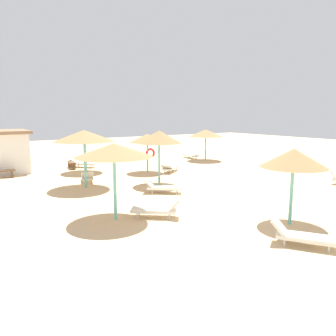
{
  "coord_description": "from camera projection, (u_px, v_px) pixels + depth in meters",
  "views": [
    {
      "loc": [
        -9.04,
        -10.78,
        3.91
      ],
      "look_at": [
        0.0,
        3.0,
        1.2
      ],
      "focal_mm": 35.38,
      "sensor_mm": 36.0,
      "label": 1
    }
  ],
  "objects": [
    {
      "name": "bench_0",
      "position": [
        2.0,
        173.0,
        20.26
      ],
      "size": [
        1.52,
        0.47,
        0.49
      ],
      "color": "brown",
      "rests_on": "ground"
    },
    {
      "name": "lounger_4",
      "position": [
        162.0,
        187.0,
        16.44
      ],
      "size": [
        1.87,
        1.69,
        0.73
      ],
      "color": "silver",
      "rests_on": "ground"
    },
    {
      "name": "parasol_7",
      "position": [
        84.0,
        136.0,
        17.25
      ],
      "size": [
        3.15,
        3.15,
        3.07
      ],
      "color": "#6BC6BC",
      "rests_on": "ground"
    },
    {
      "name": "lounger_5",
      "position": [
        157.0,
        209.0,
        12.58
      ],
      "size": [
        1.86,
        1.66,
        0.77
      ],
      "color": "silver",
      "rests_on": "ground"
    },
    {
      "name": "parasol_0",
      "position": [
        147.0,
        139.0,
        21.92
      ],
      "size": [
        2.41,
        2.41,
        2.59
      ],
      "color": "#6BC6BC",
      "rests_on": "ground"
    },
    {
      "name": "ground_plane",
      "position": [
        206.0,
        204.0,
        14.42
      ],
      "size": [
        80.0,
        80.0,
        0.0
      ],
      "primitive_type": "plane",
      "color": "#DBBA8C"
    },
    {
      "name": "lounger_7",
      "position": [
        87.0,
        176.0,
        19.14
      ],
      "size": [
        1.18,
        1.97,
        0.77
      ],
      "color": "silver",
      "rests_on": "ground"
    },
    {
      "name": "parasol_4",
      "position": [
        159.0,
        137.0,
        17.98
      ],
      "size": [
        2.49,
        2.49,
        3.01
      ],
      "color": "#6BC6BC",
      "rests_on": "ground"
    },
    {
      "name": "lounger_6",
      "position": [
        82.0,
        163.0,
        24.36
      ],
      "size": [
        1.73,
        1.86,
        0.67
      ],
      "color": "silver",
      "rests_on": "ground"
    },
    {
      "name": "parasol_6",
      "position": [
        85.0,
        135.0,
        22.04
      ],
      "size": [
        2.75,
        2.75,
        2.81
      ],
      "color": "#6BC6BC",
      "rests_on": "ground"
    },
    {
      "name": "parasol_2",
      "position": [
        294.0,
        158.0,
        11.47
      ],
      "size": [
        2.31,
        2.31,
        2.73
      ],
      "color": "#6BC6BC",
      "rests_on": "ground"
    },
    {
      "name": "bench_1",
      "position": [
        72.0,
        164.0,
        23.85
      ],
      "size": [
        0.61,
        1.54,
        0.49
      ],
      "color": "brown",
      "rests_on": "ground"
    },
    {
      "name": "lounger_0",
      "position": [
        170.0,
        168.0,
        22.32
      ],
      "size": [
        1.91,
        1.67,
        0.61
      ],
      "color": "silver",
      "rests_on": "ground"
    },
    {
      "name": "parasol_5",
      "position": [
        114.0,
        150.0,
        12.01
      ],
      "size": [
        2.87,
        2.87,
        2.86
      ],
      "color": "#6BC6BC",
      "rests_on": "ground"
    },
    {
      "name": "parasol_3",
      "position": [
        206.0,
        133.0,
        27.62
      ],
      "size": [
        2.87,
        2.87,
        2.61
      ],
      "color": "#6BC6BC",
      "rests_on": "ground"
    },
    {
      "name": "lounger_3",
      "position": [
        190.0,
        155.0,
        29.46
      ],
      "size": [
        0.8,
        1.95,
        0.67
      ],
      "color": "silver",
      "rests_on": "ground"
    },
    {
      "name": "lounger_2",
      "position": [
        301.0,
        236.0,
        9.85
      ],
      "size": [
        1.57,
        1.91,
        0.77
      ],
      "color": "silver",
      "rests_on": "ground"
    }
  ]
}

